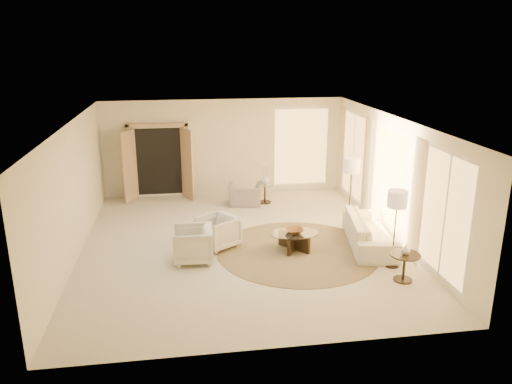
{
  "coord_description": "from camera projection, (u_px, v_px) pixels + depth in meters",
  "views": [
    {
      "loc": [
        -1.22,
        -10.34,
        4.43
      ],
      "look_at": [
        0.4,
        0.4,
        1.1
      ],
      "focal_mm": 35.0,
      "sensor_mm": 36.0,
      "label": 1
    }
  ],
  "objects": [
    {
      "name": "sofa",
      "position": [
        370.0,
        231.0,
        11.11
      ],
      "size": [
        1.27,
        2.4,
        0.67
      ],
      "primitive_type": "imported",
      "rotation": [
        0.0,
        0.0,
        1.4
      ],
      "color": "silver",
      "rests_on": "room"
    },
    {
      "name": "side_vase",
      "position": [
        265.0,
        180.0,
        13.94
      ],
      "size": [
        0.26,
        0.26,
        0.26
      ],
      "primitive_type": "imported",
      "rotation": [
        0.0,
        0.0,
        -0.08
      ],
      "color": "silver",
      "rests_on": "side_table"
    },
    {
      "name": "area_rug",
      "position": [
        298.0,
        251.0,
        10.9
      ],
      "size": [
        4.63,
        4.63,
        0.01
      ],
      "primitive_type": "cylinder",
      "rotation": [
        0.0,
        0.0,
        0.4
      ],
      "color": "#473925",
      "rests_on": "room"
    },
    {
      "name": "bowl",
      "position": [
        294.0,
        231.0,
        10.84
      ],
      "size": [
        0.41,
        0.41,
        0.09
      ],
      "primitive_type": "imported",
      "rotation": [
        0.0,
        0.0,
        0.09
      ],
      "color": "brown",
      "rests_on": "coffee_table"
    },
    {
      "name": "side_table",
      "position": [
        265.0,
        191.0,
        14.04
      ],
      "size": [
        0.48,
        0.48,
        0.55
      ],
      "rotation": [
        0.0,
        0.0,
        0.38
      ],
      "color": "#31261D",
      "rests_on": "room"
    },
    {
      "name": "coffee_table",
      "position": [
        294.0,
        239.0,
        10.9
      ],
      "size": [
        1.18,
        1.18,
        0.4
      ],
      "rotation": [
        0.0,
        0.0,
        0.09
      ],
      "color": "black",
      "rests_on": "room"
    },
    {
      "name": "accent_chair",
      "position": [
        245.0,
        191.0,
        13.84
      ],
      "size": [
        0.98,
        0.72,
        0.78
      ],
      "primitive_type": "imported",
      "rotation": [
        0.0,
        0.0,
        2.99
      ],
      "color": "gray",
      "rests_on": "room"
    },
    {
      "name": "curtains_right",
      "position": [
        372.0,
        172.0,
        12.3
      ],
      "size": [
        0.06,
        5.2,
        2.6
      ],
      "primitive_type": null,
      "color": "#CAB191",
      "rests_on": "room"
    },
    {
      "name": "end_vase",
      "position": [
        406.0,
        250.0,
        9.39
      ],
      "size": [
        0.23,
        0.23,
        0.18
      ],
      "primitive_type": "imported",
      "rotation": [
        0.0,
        0.0,
        0.43
      ],
      "color": "silver",
      "rests_on": "end_table"
    },
    {
      "name": "armchair_right",
      "position": [
        193.0,
        243.0,
        10.3
      ],
      "size": [
        0.76,
        0.81,
        0.81
      ],
      "primitive_type": "imported",
      "rotation": [
        0.0,
        0.0,
        -1.61
      ],
      "color": "silver",
      "rests_on": "room"
    },
    {
      "name": "floor_lamp_far",
      "position": [
        397.0,
        203.0,
        9.77
      ],
      "size": [
        0.39,
        0.39,
        1.61
      ],
      "rotation": [
        0.0,
        0.0,
        0.32
      ],
      "color": "#31261D",
      "rests_on": "room"
    },
    {
      "name": "armchair_left",
      "position": [
        218.0,
        230.0,
        11.02
      ],
      "size": [
        1.01,
        1.02,
        0.78
      ],
      "primitive_type": "imported",
      "rotation": [
        0.0,
        0.0,
        -1.0
      ],
      "color": "silver",
      "rests_on": "room"
    },
    {
      "name": "floor_lamp_near",
      "position": [
        352.0,
        168.0,
        12.13
      ],
      "size": [
        0.41,
        0.41,
        1.67
      ],
      "rotation": [
        0.0,
        0.0,
        -0.39
      ],
      "color": "#31261D",
      "rests_on": "room"
    },
    {
      "name": "windows_right",
      "position": [
        389.0,
        180.0,
        11.44
      ],
      "size": [
        0.1,
        6.4,
        2.4
      ],
      "primitive_type": null,
      "color": "#FFC166",
      "rests_on": "room"
    },
    {
      "name": "room",
      "position": [
        241.0,
        185.0,
        10.84
      ],
      "size": [
        7.04,
        8.04,
        2.83
      ],
      "color": "beige",
      "rests_on": "ground"
    },
    {
      "name": "window_back_corner",
      "position": [
        301.0,
        147.0,
        14.91
      ],
      "size": [
        1.7,
        0.1,
        2.4
      ],
      "primitive_type": null,
      "color": "#FFC166",
      "rests_on": "room"
    },
    {
      "name": "french_doors",
      "position": [
        159.0,
        162.0,
        14.27
      ],
      "size": [
        1.95,
        0.66,
        2.16
      ],
      "color": "tan",
      "rests_on": "room"
    },
    {
      "name": "end_table",
      "position": [
        404.0,
        262.0,
        9.46
      ],
      "size": [
        0.58,
        0.58,
        0.55
      ],
      "rotation": [
        0.0,
        0.0,
        0.41
      ],
      "color": "black",
      "rests_on": "room"
    }
  ]
}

